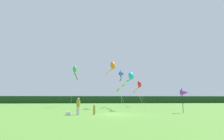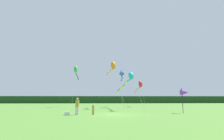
% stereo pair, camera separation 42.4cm
% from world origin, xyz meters
% --- Properties ---
extents(ground_plane, '(120.00, 120.00, 0.00)m').
position_xyz_m(ground_plane, '(0.00, 0.00, 0.00)').
color(ground_plane, '#5B9338').
extents(distant_treeline, '(108.00, 3.53, 2.53)m').
position_xyz_m(distant_treeline, '(0.00, 45.00, 1.26)').
color(distant_treeline, '#193D19').
rests_on(distant_treeline, ground).
extents(person_adult, '(0.38, 0.38, 1.73)m').
position_xyz_m(person_adult, '(-3.89, -0.23, 0.96)').
color(person_adult, silver).
rests_on(person_adult, ground).
extents(person_child, '(0.24, 0.24, 1.09)m').
position_xyz_m(person_child, '(-2.25, -0.14, 0.61)').
color(person_child, olive).
rests_on(person_child, ground).
extents(cooler_box, '(0.48, 0.40, 0.33)m').
position_xyz_m(cooler_box, '(-4.83, -0.39, 0.16)').
color(cooler_box, silver).
rests_on(cooler_box, ground).
extents(banner_flag_pole, '(0.90, 0.70, 2.88)m').
position_xyz_m(banner_flag_pole, '(8.30, 1.38, 2.34)').
color(banner_flag_pole, black).
rests_on(banner_flag_pole, ground).
extents(kite_orange, '(2.96, 7.09, 8.25)m').
position_xyz_m(kite_orange, '(0.39, 11.07, 7.29)').
color(kite_orange, '#B2B2B2').
rests_on(kite_orange, ground).
extents(kite_blue, '(1.13, 9.20, 7.68)m').
position_xyz_m(kite_blue, '(2.38, 14.83, 6.76)').
color(kite_blue, '#B2B2B2').
rests_on(kite_blue, ground).
extents(kite_green, '(0.83, 8.46, 8.62)m').
position_xyz_m(kite_green, '(-7.08, 17.36, 7.58)').
color(kite_green, '#B2B2B2').
rests_on(kite_green, ground).
extents(kite_cyan, '(2.84, 10.03, 5.59)m').
position_xyz_m(kite_cyan, '(2.51, 6.84, 4.52)').
color(kite_cyan, '#B2B2B2').
rests_on(kite_cyan, ground).
extents(kite_red, '(0.98, 7.82, 5.46)m').
position_xyz_m(kite_red, '(6.40, 16.98, 4.43)').
color(kite_red, '#B2B2B2').
rests_on(kite_red, ground).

